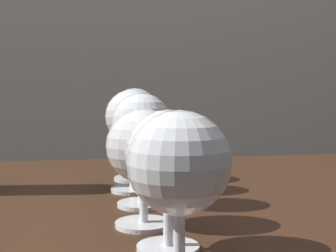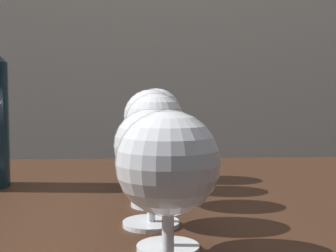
# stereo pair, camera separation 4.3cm
# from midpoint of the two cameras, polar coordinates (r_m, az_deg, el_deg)

# --- Properties ---
(wine_glass_rose) EXTENTS (0.08, 0.08, 0.13)m
(wine_glass_rose) POSITION_cam_midpoint_polar(r_m,az_deg,el_deg) (0.35, -2.18, -5.00)
(wine_glass_rose) COLOR white
(wine_glass_rose) RESTS_ON dining_table
(wine_glass_cabernet) EXTENTS (0.08, 0.08, 0.13)m
(wine_glass_cabernet) POSITION_cam_midpoint_polar(r_m,az_deg,el_deg) (0.44, -2.85, -3.61)
(wine_glass_cabernet) COLOR white
(wine_glass_cabernet) RESTS_ON dining_table
(wine_glass_amber) EXTENTS (0.08, 0.08, 0.13)m
(wine_glass_amber) POSITION_cam_midpoint_polar(r_m,az_deg,el_deg) (0.52, -5.31, -2.62)
(wine_glass_amber) COLOR white
(wine_glass_amber) RESTS_ON dining_table
(wine_glass_empty) EXTENTS (0.07, 0.07, 0.14)m
(wine_glass_empty) POSITION_cam_midpoint_polar(r_m,az_deg,el_deg) (0.60, -5.19, -0.16)
(wine_glass_empty) COLOR white
(wine_glass_empty) RESTS_ON dining_table
(wine_glass_white) EXTENTS (0.08, 0.08, 0.15)m
(wine_glass_white) POSITION_cam_midpoint_polar(r_m,az_deg,el_deg) (0.69, -5.98, 0.80)
(wine_glass_white) COLOR white
(wine_glass_white) RESTS_ON dining_table
(wine_glass_port) EXTENTS (0.08, 0.08, 0.15)m
(wine_glass_port) POSITION_cam_midpoint_polar(r_m,az_deg,el_deg) (0.78, -5.51, 1.08)
(wine_glass_port) COLOR white
(wine_glass_port) RESTS_ON dining_table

